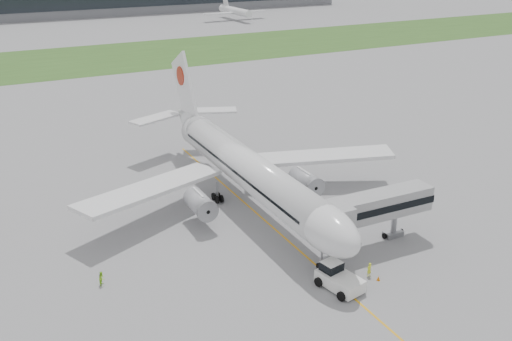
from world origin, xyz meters
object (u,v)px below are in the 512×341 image
airliner (244,166)px  ground_crew_near (369,269)px  jet_bridge (374,207)px  pushback_tug (338,277)px

airliner → ground_crew_near: airliner is taller
airliner → jet_bridge: size_ratio=3.59×
pushback_tug → jet_bridge: size_ratio=0.37×
airliner → ground_crew_near: bearing=-80.3°
airliner → pushback_tug: 23.94m
airliner → pushback_tug: bearing=-90.8°
jet_bridge → ground_crew_near: 8.20m
pushback_tug → airliner: bearing=78.0°
jet_bridge → ground_crew_near: size_ratio=8.99×
pushback_tug → ground_crew_near: 4.34m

